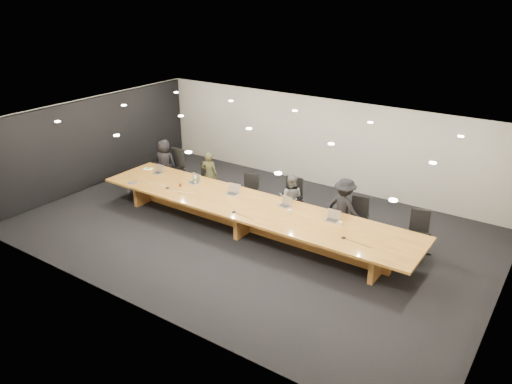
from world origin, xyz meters
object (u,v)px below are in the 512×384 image
person_d (344,208)px  mic_center (234,212)px  laptop_b (193,179)px  laptop_e (332,216)px  chair_far_right (418,233)px  amber_mug (180,185)px  mic_left (167,188)px  av_box (133,183)px  paper_cup_near (290,211)px  chair_right (358,218)px  person_c (291,198)px  person_a (165,163)px  water_bottle (195,180)px  chair_left (201,179)px  conference_table (249,213)px  chair_mid_right (290,199)px  person_b (209,174)px  mic_right (344,237)px  laptop_c (232,190)px  chair_mid_left (249,192)px  chair_far_left (173,168)px  paper_cup_far (340,223)px  laptop_a (157,169)px  laptop_d (284,202)px

person_d → mic_center: person_d is taller
laptop_b → laptop_e: 4.36m
chair_far_right → amber_mug: size_ratio=12.13×
mic_left → av_box: bearing=-164.1°
chair_far_right → laptop_b: bearing=174.0°
laptop_b → paper_cup_near: size_ratio=3.32×
chair_right → person_c: (-1.88, -0.16, 0.14)m
person_a → water_bottle: person_a is taller
chair_left → mic_left: 1.56m
conference_table → person_a: (-4.10, 1.16, 0.22)m
chair_left → person_a: (-1.48, -0.01, 0.24)m
chair_mid_right → mic_center: size_ratio=9.81×
person_c → av_box: 4.53m
person_b → mic_right: size_ratio=11.37×
person_d → chair_right: bearing=-138.8°
conference_table → laptop_c: (-0.78, 0.29, 0.37)m
person_c → conference_table: bearing=47.9°
chair_mid_left → mic_right: (3.60, -1.46, 0.25)m
person_c → laptop_e: bearing=138.2°
laptop_c → conference_table: bearing=-27.4°
person_a → person_d: bearing=162.3°
person_c → laptop_c: bearing=16.5°
laptop_b → mic_center: size_ratio=2.80×
chair_far_left → water_bottle: size_ratio=4.96×
chair_far_right → laptop_b: chair_far_right is taller
chair_left → paper_cup_far: 5.16m
chair_far_left → av_box: size_ratio=5.52×
conference_table → laptop_a: (-3.60, 0.33, 0.35)m
chair_far_right → amber_mug: chair_far_right is taller
mic_center → chair_far_right: bearing=24.8°
mic_left → mic_right: (5.32, 0.07, 0.00)m
person_a → paper_cup_far: bearing=154.7°
chair_far_right → paper_cup_far: bearing=-160.9°
amber_mug → person_c: bearing=22.8°
person_a → person_d: person_d is taller
mic_center → paper_cup_far: bearing=18.3°
amber_mug → mic_center: 2.31m
av_box → mic_right: size_ratio=1.79×
person_b → mic_left: bearing=68.1°
chair_left → paper_cup_near: bearing=-5.8°
person_a → laptop_e: size_ratio=4.57×
person_b → laptop_d: bearing=150.1°
chair_mid_right → mic_left: 3.43m
person_a → laptop_c: bearing=148.0°
chair_right → paper_cup_near: chair_right is taller
chair_mid_left → person_d: (2.94, -0.04, 0.27)m
person_a → person_c: (4.66, -0.02, -0.07)m
person_b → amber_mug: size_ratio=15.47×
chair_far_right → laptop_c: bearing=176.8°
paper_cup_near → mic_left: 3.70m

